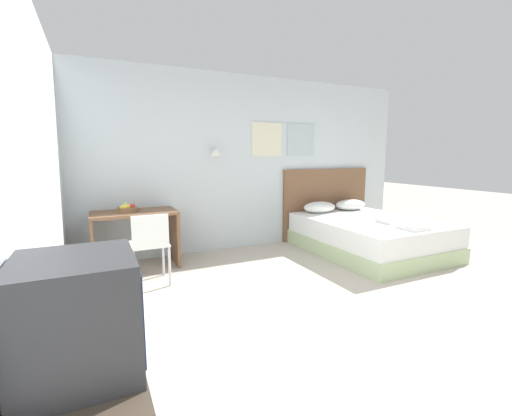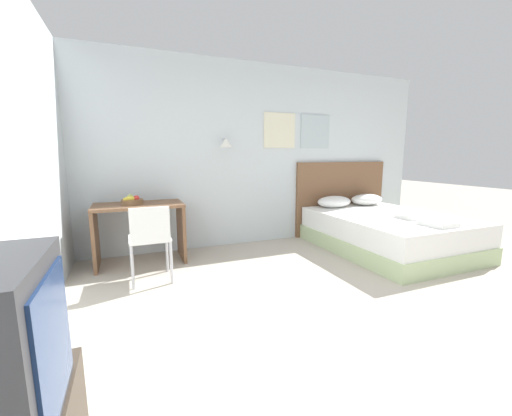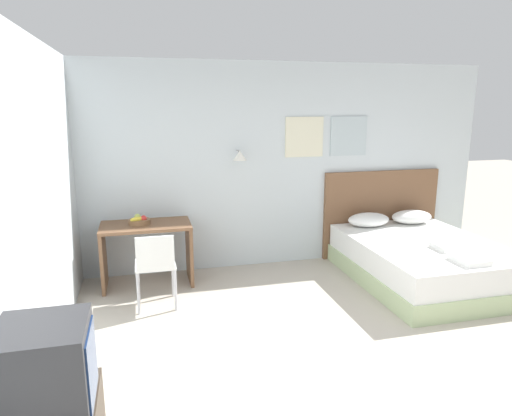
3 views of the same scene
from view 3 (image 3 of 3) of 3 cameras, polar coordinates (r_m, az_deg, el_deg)
The scene contains 12 objects.
ground_plane at distance 3.89m, azimuth 16.23°, elevation -20.78°, with size 24.00×24.00×0.00m, color #B2A899.
wall_back at distance 6.03m, azimuth 2.76°, elevation 5.32°, with size 5.83×0.31×2.65m.
bed at distance 5.94m, azimuth 20.20°, elevation -6.32°, with size 1.60×2.08×0.51m.
headboard at distance 6.71m, azimuth 15.33°, elevation -0.63°, with size 1.72×0.06×1.22m.
pillow_left at distance 6.33m, azimuth 13.90°, elevation -1.43°, with size 0.57×0.37×0.18m.
pillow_right at distance 6.66m, azimuth 18.88°, elevation -1.05°, with size 0.57×0.37×0.18m.
folded_towel_near_foot at distance 5.65m, azimuth 22.71°, elevation -4.46°, with size 0.27×0.28×0.06m.
folded_towel_mid_bed at distance 5.28m, azimuth 25.13°, elevation -5.87°, with size 0.29×0.35×0.06m.
desk at distance 5.58m, azimuth -13.51°, elevation -4.33°, with size 1.04×0.59×0.74m.
desk_chair at distance 4.90m, azimuth -12.47°, elevation -6.77°, with size 0.42×0.42×0.82m.
fruit_bowl at distance 5.53m, azimuth -14.38°, elevation -1.55°, with size 0.25×0.25×0.11m.
television at distance 2.62m, azimuth -24.85°, elevation -17.91°, with size 0.45×0.45×0.48m.
Camera 3 is at (-1.75, -2.75, 2.13)m, focal length 32.00 mm.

